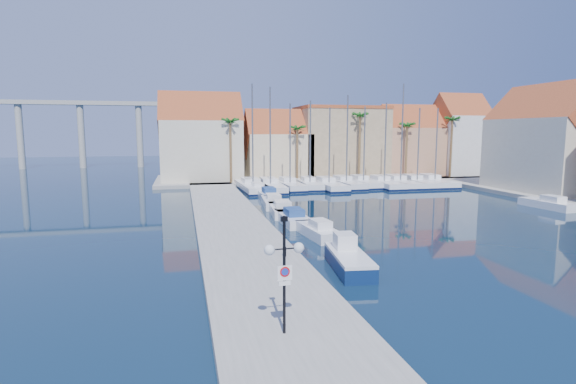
# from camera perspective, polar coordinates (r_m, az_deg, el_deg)

# --- Properties ---
(ground) EXTENTS (260.00, 260.00, 0.00)m
(ground) POSITION_cam_1_polar(r_m,az_deg,el_deg) (27.99, 14.94, -9.02)
(ground) COLOR black
(ground) RESTS_ON ground
(quay_west) EXTENTS (6.00, 77.00, 0.50)m
(quay_west) POSITION_cam_1_polar(r_m,az_deg,el_deg) (38.04, -7.16, -4.01)
(quay_west) COLOR gray
(quay_west) RESTS_ON ground
(shore_north) EXTENTS (54.00, 16.00, 0.50)m
(shore_north) POSITION_cam_1_polar(r_m,az_deg,el_deg) (75.52, 4.45, 1.84)
(shore_north) COLOR gray
(shore_north) RESTS_ON ground
(lamp_post) EXTENTS (1.50, 0.46, 4.43)m
(lamp_post) POSITION_cam_1_polar(r_m,az_deg,el_deg) (16.45, -0.48, -8.26)
(lamp_post) COLOR black
(lamp_post) RESTS_ON quay_west
(bollard) EXTENTS (0.22, 0.22, 0.55)m
(bollard) POSITION_cam_1_polar(r_m,az_deg,el_deg) (27.17, -0.45, -7.57)
(bollard) COLOR black
(bollard) RESTS_ON quay_west
(fishing_boat) EXTENTS (2.44, 5.60, 1.90)m
(fishing_boat) POSITION_cam_1_polar(r_m,az_deg,el_deg) (26.52, 7.67, -8.35)
(fishing_boat) COLOR #0D234E
(fishing_boat) RESTS_ON ground
(motorboat_west_0) EXTENTS (2.27, 5.55, 1.40)m
(motorboat_west_0) POSITION_cam_1_polar(r_m,az_deg,el_deg) (34.14, 3.81, -4.87)
(motorboat_west_0) COLOR white
(motorboat_west_0) RESTS_ON ground
(motorboat_west_1) EXTENTS (2.08, 6.27, 1.40)m
(motorboat_west_1) POSITION_cam_1_polar(r_m,az_deg,el_deg) (39.07, 0.57, -3.25)
(motorboat_west_1) COLOR white
(motorboat_west_1) RESTS_ON ground
(motorboat_west_2) EXTENTS (2.61, 6.61, 1.40)m
(motorboat_west_2) POSITION_cam_1_polar(r_m,az_deg,el_deg) (43.23, -0.81, -2.18)
(motorboat_west_2) COLOR white
(motorboat_west_2) RESTS_ON ground
(motorboat_west_3) EXTENTS (2.54, 6.40, 1.40)m
(motorboat_west_3) POSITION_cam_1_polar(r_m,az_deg,el_deg) (47.79, -1.95, -1.24)
(motorboat_west_3) COLOR white
(motorboat_west_3) RESTS_ON ground
(motorboat_west_4) EXTENTS (2.10, 6.31, 1.40)m
(motorboat_west_4) POSITION_cam_1_polar(r_m,az_deg,el_deg) (53.45, -2.54, -0.29)
(motorboat_west_4) COLOR white
(motorboat_west_4) RESTS_ON ground
(motorboat_west_5) EXTENTS (2.25, 6.06, 1.40)m
(motorboat_west_5) POSITION_cam_1_polar(r_m,az_deg,el_deg) (58.45, -3.98, 0.39)
(motorboat_west_5) COLOR white
(motorboat_west_5) RESTS_ON ground
(motorboat_west_6) EXTENTS (1.84, 5.55, 1.40)m
(motorboat_west_6) POSITION_cam_1_polar(r_m,az_deg,el_deg) (63.22, -4.62, 0.94)
(motorboat_west_6) COLOR white
(motorboat_west_6) RESTS_ON ground
(motorboat_east_1) EXTENTS (2.40, 6.15, 1.40)m
(motorboat_east_1) POSITION_cam_1_polar(r_m,az_deg,el_deg) (53.85, 30.18, -1.27)
(motorboat_east_1) COLOR white
(motorboat_east_1) RESTS_ON ground
(sailboat_0) EXTENTS (3.61, 12.00, 14.06)m
(sailboat_0) POSITION_cam_1_polar(r_m,az_deg,el_deg) (60.73, -4.58, 0.72)
(sailboat_0) COLOR white
(sailboat_0) RESTS_ON ground
(sailboat_1) EXTENTS (3.33, 11.47, 13.72)m
(sailboat_1) POSITION_cam_1_polar(r_m,az_deg,el_deg) (61.05, -2.34, 0.78)
(sailboat_1) COLOR white
(sailboat_1) RESTS_ON ground
(sailboat_2) EXTENTS (2.95, 9.50, 11.65)m
(sailboat_2) POSITION_cam_1_polar(r_m,az_deg,el_deg) (62.04, 0.12, 0.90)
(sailboat_2) COLOR white
(sailboat_2) RESTS_ON ground
(sailboat_3) EXTENTS (2.77, 8.89, 12.06)m
(sailboat_3) POSITION_cam_1_polar(r_m,az_deg,el_deg) (62.79, 2.70, 0.99)
(sailboat_3) COLOR white
(sailboat_3) RESTS_ON ground
(sailboat_4) EXTENTS (2.86, 10.59, 11.11)m
(sailboat_4) POSITION_cam_1_polar(r_m,az_deg,el_deg) (62.60, 5.05, 0.91)
(sailboat_4) COLOR white
(sailboat_4) RESTS_ON ground
(sailboat_5) EXTENTS (3.09, 10.07, 12.91)m
(sailboat_5) POSITION_cam_1_polar(r_m,az_deg,el_deg) (64.60, 7.22, 1.12)
(sailboat_5) COLOR white
(sailboat_5) RESTS_ON ground
(sailboat_6) EXTENTS (2.89, 9.34, 11.41)m
(sailboat_6) POSITION_cam_1_polar(r_m,az_deg,el_deg) (65.76, 9.36, 1.18)
(sailboat_6) COLOR white
(sailboat_6) RESTS_ON ground
(sailboat_7) EXTENTS (2.96, 10.46, 11.89)m
(sailboat_7) POSITION_cam_1_polar(r_m,az_deg,el_deg) (65.72, 11.91, 1.11)
(sailboat_7) COLOR white
(sailboat_7) RESTS_ON ground
(sailboat_8) EXTENTS (3.33, 11.12, 14.57)m
(sailboat_8) POSITION_cam_1_polar(r_m,az_deg,el_deg) (67.23, 13.86, 1.21)
(sailboat_8) COLOR white
(sailboat_8) RESTS_ON ground
(sailboat_9) EXTENTS (2.81, 10.46, 11.22)m
(sailboat_9) POSITION_cam_1_polar(r_m,az_deg,el_deg) (68.10, 15.82, 1.20)
(sailboat_9) COLOR white
(sailboat_9) RESTS_ON ground
(sailboat_10) EXTENTS (3.50, 10.96, 11.25)m
(sailboat_10) POSITION_cam_1_polar(r_m,az_deg,el_deg) (69.65, 17.91, 1.25)
(sailboat_10) COLOR white
(sailboat_10) RESTS_ON ground
(building_0) EXTENTS (12.30, 9.00, 13.50)m
(building_0) POSITION_cam_1_polar(r_m,az_deg,el_deg) (70.63, -10.99, 6.42)
(building_0) COLOR beige
(building_0) RESTS_ON shore_north
(building_1) EXTENTS (10.30, 8.00, 11.00)m
(building_1) POSITION_cam_1_polar(r_m,az_deg,el_deg) (72.16, -1.36, 5.61)
(building_1) COLOR beige
(building_1) RESTS_ON shore_north
(building_2) EXTENTS (14.20, 10.20, 11.50)m
(building_2) POSITION_cam_1_polar(r_m,az_deg,el_deg) (76.11, 6.66, 6.39)
(building_2) COLOR #99835E
(building_2) RESTS_ON shore_north
(building_3) EXTENTS (10.30, 8.00, 12.00)m
(building_3) POSITION_cam_1_polar(r_m,az_deg,el_deg) (80.11, 15.05, 5.96)
(building_3) COLOR tan
(building_3) RESTS_ON shore_north
(building_4) EXTENTS (8.30, 8.00, 14.00)m
(building_4) POSITION_cam_1_polar(r_m,az_deg,el_deg) (83.88, 20.86, 6.54)
(building_4) COLOR silver
(building_4) RESTS_ON shore_north
(building_6) EXTENTS (9.00, 14.30, 13.50)m
(building_6) POSITION_cam_1_polar(r_m,az_deg,el_deg) (65.40, 30.22, 5.43)
(building_6) COLOR beige
(building_6) RESTS_ON shore_east
(palm_0) EXTENTS (2.60, 2.60, 10.15)m
(palm_0) POSITION_cam_1_polar(r_m,az_deg,el_deg) (65.93, -7.35, 8.64)
(palm_0) COLOR brown
(palm_0) RESTS_ON shore_north
(palm_1) EXTENTS (2.60, 2.60, 9.15)m
(palm_1) POSITION_cam_1_polar(r_m,az_deg,el_deg) (67.70, 1.19, 7.87)
(palm_1) COLOR brown
(palm_1) RESTS_ON shore_north
(palm_2) EXTENTS (2.60, 2.60, 11.15)m
(palm_2) POSITION_cam_1_polar(r_m,az_deg,el_deg) (70.88, 9.15, 9.29)
(palm_2) COLOR brown
(palm_2) RESTS_ON shore_north
(palm_3) EXTENTS (2.60, 2.60, 9.65)m
(palm_3) POSITION_cam_1_polar(r_m,az_deg,el_deg) (74.26, 14.90, 7.97)
(palm_3) COLOR brown
(palm_3) RESTS_ON shore_north
(palm_4) EXTENTS (2.60, 2.60, 10.65)m
(palm_4) POSITION_cam_1_polar(r_m,az_deg,el_deg) (78.35, 20.15, 8.42)
(palm_4) COLOR brown
(palm_4) RESTS_ON shore_north
(viaduct) EXTENTS (48.00, 2.20, 14.45)m
(viaduct) POSITION_cam_1_polar(r_m,az_deg,el_deg) (108.79, -27.48, 8.07)
(viaduct) COLOR #9E9E99
(viaduct) RESTS_ON ground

